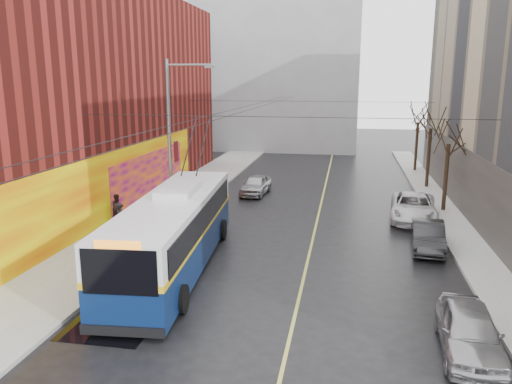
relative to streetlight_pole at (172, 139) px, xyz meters
The scene contains 21 objects.
ground 12.70m from the streetlight_pole, 58.46° to the right, with size 140.00×140.00×0.00m, color black.
sidewalk_left 5.50m from the streetlight_pole, 132.95° to the left, with size 4.00×60.00×0.15m, color gray.
sidewalk_right 16.00m from the streetlight_pole, ahead, with size 2.00×60.00×0.15m, color gray.
lane_line 9.89m from the streetlight_pole, 27.64° to the left, with size 0.12×50.00×0.01m, color #BFB74C.
building_left 10.84m from the streetlight_pole, 157.92° to the left, with size 12.11×36.00×14.00m.
building_far 35.24m from the streetlight_pole, 89.77° to the left, with size 20.50×12.10×18.00m.
streetlight_pole is the anchor object (origin of this frame).
catenary_wires 6.14m from the streetlight_pole, 52.95° to the left, with size 18.00×60.00×0.22m.
tree_near 16.28m from the streetlight_pole, 21.62° to the left, with size 3.20×3.20×6.40m.
tree_mid 19.96m from the streetlight_pole, 40.65° to the left, with size 3.20×3.20×6.68m.
tree_far 25.09m from the streetlight_pole, 52.88° to the left, with size 3.20×3.20×6.57m.
puddle 11.90m from the streetlight_pole, 80.89° to the right, with size 2.84×3.61×0.01m, color black.
pigeons_flying 4.25m from the streetlight_pole, ahead, with size 4.03×3.65×2.32m.
trolleybus 7.02m from the streetlight_pole, 70.60° to the right, with size 3.73×12.88×6.04m.
parked_car_a 17.41m from the streetlight_pole, 40.07° to the right, with size 1.68×4.17×1.42m, color #99999D.
parked_car_b 13.86m from the streetlight_pole, ahead, with size 1.43×4.10×1.35m, color black.
parked_car_c 14.23m from the streetlight_pole, 16.29° to the left, with size 2.51×5.44×1.51m, color silver.
following_car 10.12m from the streetlight_pole, 71.63° to the left, with size 1.61×4.00×1.36m, color #A09FA3.
pedestrian_a 5.03m from the streetlight_pole, 126.31° to the right, with size 0.65×0.42×1.77m, color black.
pedestrian_b 5.13m from the streetlight_pole, behind, with size 0.77×0.60×1.59m, color black.
pedestrian_c 3.93m from the streetlight_pole, 132.97° to the right, with size 1.19×0.68×1.84m, color black.
Camera 1 is at (3.05, -15.25, 7.95)m, focal length 35.00 mm.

